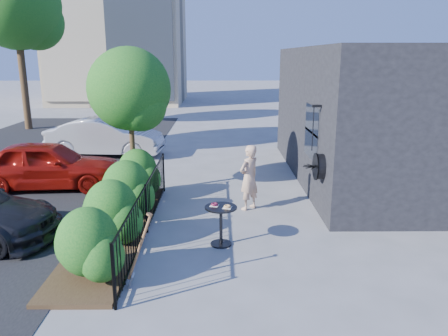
{
  "coord_description": "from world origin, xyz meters",
  "views": [
    {
      "loc": [
        0.1,
        -8.91,
        3.75
      ],
      "look_at": [
        0.19,
        0.98,
        1.2
      ],
      "focal_mm": 35.0,
      "sensor_mm": 36.0,
      "label": 1
    }
  ],
  "objects_px": {
    "woman": "(249,178)",
    "shovel": "(138,254)",
    "cafe_table": "(221,219)",
    "car_silver": "(106,137)",
    "street_tree_far": "(17,10)",
    "car_red": "(47,165)",
    "patio_tree": "(132,94)"
  },
  "relations": [
    {
      "from": "patio_tree",
      "to": "street_tree_far",
      "type": "bearing_deg",
      "value": 124.51
    },
    {
      "from": "patio_tree",
      "to": "car_silver",
      "type": "xyz_separation_m",
      "value": [
        -2.07,
        4.89,
        -2.04
      ]
    },
    {
      "from": "woman",
      "to": "car_silver",
      "type": "xyz_separation_m",
      "value": [
        -5.12,
        6.15,
        -0.1
      ]
    },
    {
      "from": "shovel",
      "to": "car_silver",
      "type": "height_order",
      "value": "car_silver"
    },
    {
      "from": "woman",
      "to": "car_red",
      "type": "bearing_deg",
      "value": -62.19
    },
    {
      "from": "woman",
      "to": "shovel",
      "type": "relative_size",
      "value": 1.22
    },
    {
      "from": "woman",
      "to": "car_red",
      "type": "distance_m",
      "value": 6.02
    },
    {
      "from": "woman",
      "to": "car_silver",
      "type": "bearing_deg",
      "value": -94.36
    },
    {
      "from": "shovel",
      "to": "car_silver",
      "type": "bearing_deg",
      "value": 107.02
    },
    {
      "from": "street_tree_far",
      "to": "cafe_table",
      "type": "relative_size",
      "value": 9.47
    },
    {
      "from": "street_tree_far",
      "to": "car_red",
      "type": "xyz_separation_m",
      "value": [
        5.03,
        -10.59,
        -5.22
      ]
    },
    {
      "from": "patio_tree",
      "to": "car_silver",
      "type": "height_order",
      "value": "patio_tree"
    },
    {
      "from": "cafe_table",
      "to": "car_silver",
      "type": "xyz_separation_m",
      "value": [
        -4.42,
        8.3,
        0.15
      ]
    },
    {
      "from": "car_red",
      "to": "patio_tree",
      "type": "bearing_deg",
      "value": -106.3
    },
    {
      "from": "patio_tree",
      "to": "shovel",
      "type": "height_order",
      "value": "patio_tree"
    },
    {
      "from": "street_tree_far",
      "to": "shovel",
      "type": "bearing_deg",
      "value": -61.93
    },
    {
      "from": "street_tree_far",
      "to": "car_red",
      "type": "bearing_deg",
      "value": -64.61
    },
    {
      "from": "woman",
      "to": "shovel",
      "type": "distance_m",
      "value": 4.35
    },
    {
      "from": "street_tree_far",
      "to": "cafe_table",
      "type": "bearing_deg",
      "value": -55.48
    },
    {
      "from": "woman",
      "to": "shovel",
      "type": "bearing_deg",
      "value": 17.42
    },
    {
      "from": "cafe_table",
      "to": "car_silver",
      "type": "relative_size",
      "value": 0.2
    },
    {
      "from": "patio_tree",
      "to": "car_red",
      "type": "bearing_deg",
      "value": 167.22
    },
    {
      "from": "cafe_table",
      "to": "woman",
      "type": "height_order",
      "value": "woman"
    },
    {
      "from": "shovel",
      "to": "car_red",
      "type": "bearing_deg",
      "value": 122.74
    },
    {
      "from": "car_red",
      "to": "street_tree_far",
      "type": "bearing_deg",
      "value": 21.87
    },
    {
      "from": "shovel",
      "to": "car_silver",
      "type": "relative_size",
      "value": 0.31
    },
    {
      "from": "patio_tree",
      "to": "car_red",
      "type": "distance_m",
      "value": 3.43
    },
    {
      "from": "woman",
      "to": "cafe_table",
      "type": "bearing_deg",
      "value": 27.78
    },
    {
      "from": "patio_tree",
      "to": "shovel",
      "type": "distance_m",
      "value": 5.61
    },
    {
      "from": "cafe_table",
      "to": "car_red",
      "type": "distance_m",
      "value": 6.43
    },
    {
      "from": "cafe_table",
      "to": "shovel",
      "type": "bearing_deg",
      "value": -129.31
    },
    {
      "from": "car_red",
      "to": "woman",
      "type": "bearing_deg",
      "value": -111.57
    }
  ]
}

